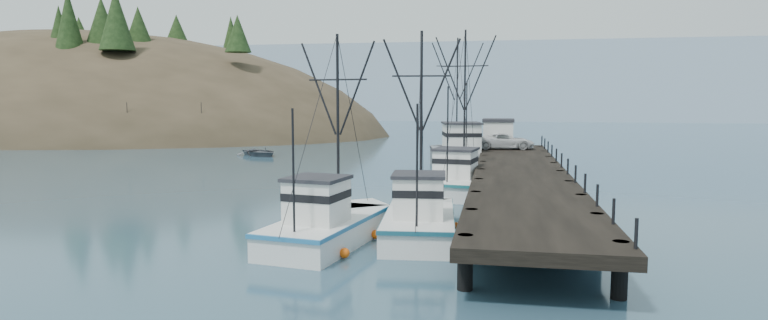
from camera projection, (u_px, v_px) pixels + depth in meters
ground at (218, 247)px, 27.33m from camera, size 400.00×400.00×0.00m
pier at (520, 174)px, 40.19m from camera, size 6.00×44.00×2.00m
headland at (49, 155)px, 118.52m from camera, size 134.80×78.00×51.00m
distant_ridge at (490, 119)px, 191.59m from camera, size 360.00×40.00×26.00m
distant_ridge_far at (350, 117)px, 215.53m from camera, size 180.00×25.00×18.00m
moored_sailboats at (158, 143)px, 86.57m from camera, size 14.86×20.29×6.35m
trawler_near at (420, 220)px, 29.54m from camera, size 4.08×10.21×10.46m
trawler_mid at (331, 225)px, 28.25m from camera, size 4.73×10.16×10.16m
trawler_far at (460, 180)px, 43.68m from camera, size 5.35×12.01×12.11m
work_vessel at (458, 157)px, 56.69m from camera, size 6.90×15.41×12.87m
pier_shed at (498, 133)px, 57.88m from camera, size 3.00×3.20×2.80m
pickup_truck at (505, 141)px, 56.35m from camera, size 5.54×2.87×1.49m
motorboat at (260, 156)px, 70.61m from camera, size 7.03×6.75×1.19m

